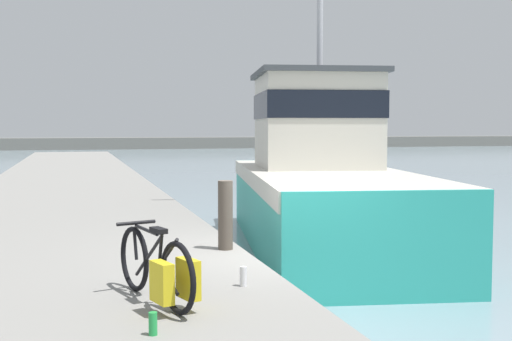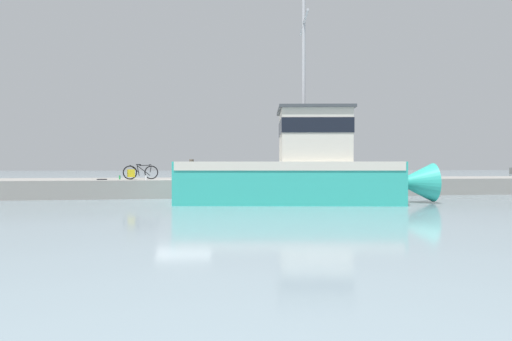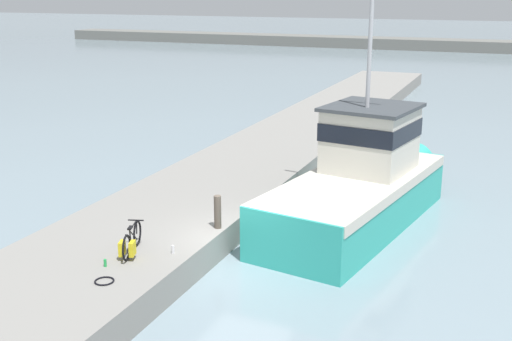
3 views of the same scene
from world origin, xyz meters
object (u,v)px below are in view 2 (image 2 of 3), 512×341
(fishing_boat_main, at_px, (300,168))
(bicycle_touring, at_px, (138,172))
(water_bottle_by_bike, at_px, (146,178))
(mooring_post, at_px, (191,170))
(water_bottle_on_curb, at_px, (120,177))

(fishing_boat_main, xyz_separation_m, bicycle_touring, (-4.60, -7.28, -0.21))
(fishing_boat_main, relative_size, bicycle_touring, 6.43)
(bicycle_touring, relative_size, water_bottle_by_bike, 7.67)
(mooring_post, height_order, water_bottle_by_bike, mooring_post)
(bicycle_touring, bearing_deg, fishing_boat_main, 40.46)
(fishing_boat_main, bearing_deg, mooring_post, -115.90)
(bicycle_touring, relative_size, mooring_post, 1.69)
(bicycle_touring, distance_m, water_bottle_by_bike, 1.15)
(fishing_boat_main, height_order, mooring_post, fishing_boat_main)
(fishing_boat_main, height_order, water_bottle_on_curb, fishing_boat_main)
(fishing_boat_main, xyz_separation_m, water_bottle_on_curb, (-4.79, -8.20, -0.47))
(mooring_post, height_order, water_bottle_on_curb, mooring_post)
(bicycle_touring, distance_m, water_bottle_on_curb, 0.97)
(fishing_boat_main, distance_m, bicycle_touring, 8.62)
(water_bottle_on_curb, bearing_deg, mooring_post, 67.70)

